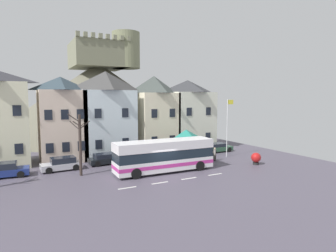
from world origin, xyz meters
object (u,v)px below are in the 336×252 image
parked_car_04 (107,159)px  public_bench (167,155)px  townhouse_01 (62,119)px  parked_car_00 (62,164)px  townhouse_03 (154,114)px  transit_bus (164,156)px  harbour_buoy (256,158)px  townhouse_02 (106,114)px  parked_car_01 (183,152)px  parked_car_03 (3,170)px  parked_car_02 (218,147)px  hilltop_castle (99,97)px  townhouse_04 (188,114)px  bus_shelter (186,135)px  pedestrian_01 (195,156)px  pedestrian_00 (215,154)px  bare_tree_00 (80,143)px  flagpole (228,124)px  pedestrian_02 (212,157)px

parked_car_04 → public_bench: size_ratio=2.63×
townhouse_01 → parked_car_04: (4.10, -4.66, -4.36)m
townhouse_01 → parked_car_00: size_ratio=2.47×
townhouse_03 → parked_car_04: bearing=-149.8°
transit_bus → harbour_buoy: bearing=-9.3°
townhouse_02 → parked_car_01: size_ratio=2.41×
townhouse_03 → parked_car_03: townhouse_03 is taller
townhouse_02 → parked_car_01: bearing=-32.6°
transit_bus → parked_car_02: 12.96m
hilltop_castle → transit_bus: hilltop_castle is taller
parked_car_04 → harbour_buoy: harbour_buoy is taller
harbour_buoy → parked_car_00: bearing=159.4°
hilltop_castle → harbour_buoy: bearing=-76.9°
parked_car_01 → townhouse_01: bearing=-26.7°
townhouse_04 → parked_car_02: size_ratio=2.48×
transit_bus → parked_car_00: bearing=150.8°
hilltop_castle → transit_bus: (-2.08, -34.34, -6.02)m
bus_shelter → pedestrian_01: size_ratio=2.49×
pedestrian_00 → hilltop_castle: bearing=99.6°
bus_shelter → harbour_buoy: (5.88, -5.37, -2.30)m
bare_tree_00 → transit_bus: bearing=-17.2°
townhouse_01 → flagpole: townhouse_01 is taller
parked_car_04 → flagpole: bearing=-14.3°
parked_car_03 → parked_car_02: bearing=5.3°
parked_car_02 → parked_car_03: (-25.72, -0.91, 0.07)m
parked_car_00 → public_bench: (12.23, -0.07, -0.19)m
townhouse_02 → parked_car_03: 13.28m
townhouse_04 → parked_car_01: (-4.21, -5.73, -4.33)m
pedestrian_02 → parked_car_04: bearing=151.8°
pedestrian_00 → pedestrian_02: pedestrian_00 is taller
pedestrian_00 → pedestrian_02: bearing=-134.9°
townhouse_04 → parked_car_00: (-18.48, -5.43, -4.37)m
townhouse_01 → flagpole: size_ratio=1.37×
townhouse_02 → public_bench: (6.13, -5.00, -4.91)m
townhouse_02 → bus_shelter: townhouse_02 is taller
townhouse_03 → parked_car_00: size_ratio=2.60×
transit_bus → townhouse_04: bearing=50.6°
parked_car_04 → pedestrian_01: 10.04m
townhouse_01 → pedestrian_00: (15.93, -8.95, -4.11)m
parked_car_03 → parked_car_04: 10.13m
townhouse_02 → parked_car_02: 15.75m
parked_car_00 → parked_car_01: (14.27, -0.30, 0.05)m
public_bench → harbour_buoy: bearing=-44.7°
parked_car_01 → pedestrian_02: 4.84m
harbour_buoy → pedestrian_00: bearing=128.1°
flagpole → townhouse_04: bearing=97.6°
parked_car_04 → flagpole: (14.65, -3.12, 3.60)m
harbour_buoy → bare_tree_00: bearing=166.5°
hilltop_castle → pedestrian_01: (2.82, -32.50, -6.85)m
parked_car_01 → parked_car_02: (6.23, 1.01, -0.10)m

